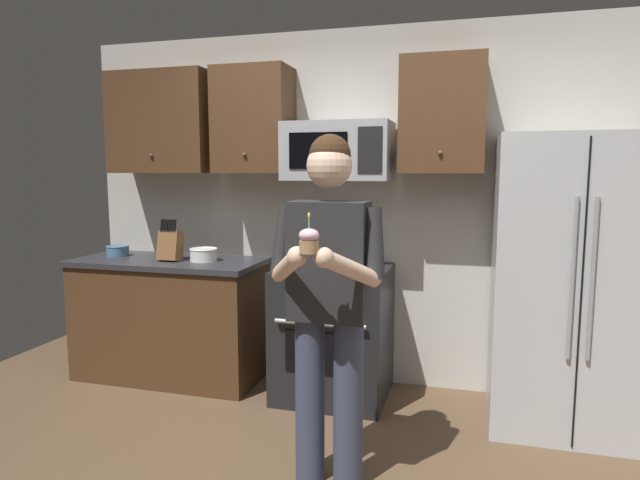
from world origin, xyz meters
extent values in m
cube|color=beige|center=(0.00, 1.75, 1.30)|extent=(4.40, 0.10, 2.60)
cube|color=black|center=(-0.15, 1.36, 0.46)|extent=(0.76, 0.66, 0.92)
cube|color=black|center=(-0.15, 1.02, 0.42)|extent=(0.48, 0.01, 0.28)
cylinder|color=#99999E|center=(-0.15, 1.00, 0.62)|extent=(0.60, 0.03, 0.03)
cylinder|color=black|center=(-0.33, 1.22, 0.93)|extent=(0.18, 0.18, 0.01)
cylinder|color=black|center=(0.03, 1.22, 0.93)|extent=(0.18, 0.18, 0.01)
cylinder|color=black|center=(-0.33, 1.50, 0.93)|extent=(0.18, 0.18, 0.01)
cylinder|color=black|center=(0.03, 1.50, 0.93)|extent=(0.18, 0.18, 0.01)
cube|color=#9EA0A5|center=(-0.15, 1.48, 1.72)|extent=(0.74, 0.40, 0.40)
cube|color=black|center=(-0.24, 1.28, 1.72)|extent=(0.40, 0.01, 0.24)
cube|color=black|center=(0.11, 1.28, 1.72)|extent=(0.16, 0.01, 0.30)
cube|color=#B7BABF|center=(1.35, 1.32, 0.90)|extent=(0.90, 0.72, 1.80)
cylinder|color=gray|center=(1.30, 0.94, 1.00)|extent=(0.02, 0.02, 0.90)
cylinder|color=gray|center=(1.40, 0.94, 1.00)|extent=(0.02, 0.02, 0.90)
cube|color=black|center=(1.35, 0.95, 0.90)|extent=(0.01, 0.01, 1.74)
cube|color=#4C301C|center=(-1.55, 1.53, 1.95)|extent=(0.80, 0.34, 0.76)
sphere|color=brown|center=(-1.55, 1.35, 1.70)|extent=(0.03, 0.03, 0.03)
cube|color=#4C301C|center=(-0.80, 1.53, 1.95)|extent=(0.55, 0.34, 0.76)
sphere|color=brown|center=(-0.80, 1.35, 1.70)|extent=(0.03, 0.03, 0.03)
cube|color=#4C301C|center=(0.55, 1.53, 1.95)|extent=(0.55, 0.34, 0.76)
sphere|color=brown|center=(0.55, 1.35, 1.70)|extent=(0.03, 0.03, 0.03)
cube|color=#4C301C|center=(-1.45, 1.38, 0.44)|extent=(1.40, 0.62, 0.88)
cube|color=#2D2D33|center=(-1.45, 1.38, 0.90)|extent=(1.44, 0.66, 0.04)
cube|color=brown|center=(-1.40, 1.33, 1.03)|extent=(0.16, 0.15, 0.24)
cylinder|color=black|center=(-1.46, 1.31, 1.19)|extent=(0.02, 0.04, 0.09)
cylinder|color=black|center=(-1.43, 1.31, 1.19)|extent=(0.02, 0.04, 0.09)
cylinder|color=black|center=(-1.41, 1.31, 1.19)|extent=(0.02, 0.04, 0.09)
cylinder|color=black|center=(-1.39, 1.31, 1.19)|extent=(0.02, 0.04, 0.09)
cylinder|color=black|center=(-1.37, 1.31, 1.19)|extent=(0.02, 0.04, 0.09)
cylinder|color=black|center=(-1.35, 1.31, 1.19)|extent=(0.02, 0.04, 0.09)
cylinder|color=white|center=(-1.15, 1.38, 0.96)|extent=(0.20, 0.20, 0.09)
torus|color=white|center=(-1.15, 1.38, 1.01)|extent=(0.21, 0.21, 0.01)
cylinder|color=#4C7299|center=(-1.92, 1.42, 0.96)|extent=(0.17, 0.17, 0.08)
torus|color=#4C7299|center=(-1.92, 1.42, 1.00)|extent=(0.18, 0.18, 0.01)
cylinder|color=#383F59|center=(-0.01, 0.31, 0.43)|extent=(0.15, 0.15, 0.86)
cylinder|color=#383F59|center=(0.19, 0.31, 0.43)|extent=(0.15, 0.15, 0.86)
cube|color=#262628|center=(0.09, 0.31, 1.15)|extent=(0.38, 0.22, 0.58)
sphere|color=beige|center=(0.09, 0.31, 1.61)|extent=(0.22, 0.22, 0.22)
sphere|color=#382314|center=(0.09, 0.32, 1.66)|extent=(0.20, 0.20, 0.20)
cylinder|color=#262628|center=(-0.13, 0.28, 1.25)|extent=(0.15, 0.18, 0.35)
cylinder|color=beige|center=(-0.06, 0.12, 1.15)|extent=(0.26, 0.33, 0.21)
sphere|color=beige|center=(0.03, -0.01, 1.22)|extent=(0.09, 0.09, 0.09)
cylinder|color=#262628|center=(0.32, 0.28, 1.25)|extent=(0.15, 0.18, 0.35)
cylinder|color=beige|center=(0.24, 0.12, 1.15)|extent=(0.26, 0.33, 0.21)
sphere|color=beige|center=(0.15, -0.01, 1.22)|extent=(0.09, 0.09, 0.09)
cylinder|color=#A87F56|center=(0.09, -0.03, 1.26)|extent=(0.08, 0.08, 0.06)
ellipsoid|color=#F2B2CC|center=(0.09, -0.03, 1.31)|extent=(0.09, 0.09, 0.06)
cylinder|color=#4CBF66|center=(0.09, -0.03, 1.36)|extent=(0.01, 0.01, 0.06)
ellipsoid|color=#FFD159|center=(0.09, -0.03, 1.40)|extent=(0.01, 0.01, 0.02)
camera|label=1|loc=(0.75, -2.22, 1.58)|focal=30.44mm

